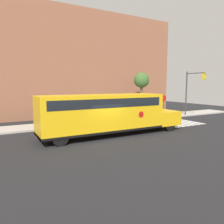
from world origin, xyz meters
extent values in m
plane|color=black|center=(0.00, 0.00, 0.00)|extent=(60.00, 60.00, 0.00)
cube|color=#B2ADA3|center=(0.00, 6.50, 0.07)|extent=(44.00, 3.00, 0.15)
cube|color=#935B42|center=(0.00, 13.00, 6.43)|extent=(32.00, 4.00, 12.87)
cube|color=white|center=(7.10, 2.00, 0.00)|extent=(0.50, 3.20, 0.01)
cube|color=white|center=(7.80, 2.00, 0.00)|extent=(0.50, 3.20, 0.01)
cube|color=white|center=(8.50, 2.00, 0.00)|extent=(0.50, 3.20, 0.01)
cube|color=white|center=(9.20, 2.00, 0.00)|extent=(0.50, 3.20, 0.01)
cube|color=white|center=(9.90, 2.00, 0.00)|extent=(0.50, 3.20, 0.01)
cube|color=white|center=(10.60, 2.00, 0.00)|extent=(0.50, 3.20, 0.01)
cube|color=white|center=(11.30, 2.00, 0.00)|extent=(0.50, 3.20, 0.01)
cube|color=yellow|center=(0.15, 0.73, 1.79)|extent=(9.52, 2.50, 2.69)
cube|color=yellow|center=(5.99, 0.73, 1.04)|extent=(2.16, 2.50, 1.17)
cube|color=black|center=(0.15, 0.73, 0.53)|extent=(9.52, 2.54, 0.16)
cube|color=black|center=(0.15, 0.73, 2.59)|extent=(8.76, 2.53, 0.64)
cylinder|color=red|center=(2.77, -0.56, 1.66)|extent=(0.44, 0.02, 0.44)
cylinder|color=black|center=(5.89, 1.81, 0.50)|extent=(1.00, 0.30, 1.00)
cylinder|color=black|center=(5.89, -0.35, 0.50)|extent=(1.00, 0.30, 1.00)
cylinder|color=black|center=(-3.41, 1.81, 0.50)|extent=(1.00, 0.30, 1.00)
cylinder|color=black|center=(-3.41, -0.35, 0.50)|extent=(1.00, 0.30, 1.00)
cylinder|color=#38383A|center=(10.76, 5.80, 1.16)|extent=(0.07, 0.07, 2.32)
cylinder|color=red|center=(10.76, 5.75, 2.28)|extent=(0.74, 0.03, 0.74)
cylinder|color=#38383A|center=(14.25, 5.57, 2.75)|extent=(0.16, 0.16, 5.50)
cylinder|color=#38383A|center=(14.25, 4.27, 5.25)|extent=(0.10, 2.60, 0.10)
cube|color=yellow|center=(14.25, 3.07, 4.80)|extent=(0.28, 0.28, 0.80)
cylinder|color=red|center=(14.25, 2.92, 5.06)|extent=(0.18, 0.02, 0.18)
cylinder|color=#EAB214|center=(14.25, 2.92, 4.80)|extent=(0.18, 0.02, 0.18)
cylinder|color=green|center=(14.25, 2.92, 4.54)|extent=(0.18, 0.02, 0.18)
cylinder|color=brown|center=(9.54, 8.54, 1.94)|extent=(0.33, 0.33, 3.88)
sphere|color=#3D662D|center=(9.54, 8.54, 4.46)|extent=(1.92, 1.92, 1.92)
camera|label=1|loc=(-7.11, -13.76, 3.86)|focal=35.00mm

